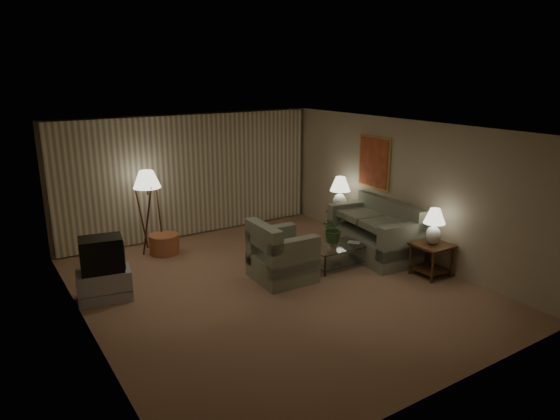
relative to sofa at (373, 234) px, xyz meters
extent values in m
plane|color=tan|center=(-2.50, -0.23, -0.44)|extent=(7.00, 7.00, 0.00)
cube|color=#C5B697|center=(-2.50, 3.27, 0.91)|extent=(6.00, 0.04, 2.70)
cube|color=#C5B697|center=(-5.50, -0.23, 0.91)|extent=(0.04, 7.00, 2.70)
cube|color=#C5B697|center=(0.50, -0.23, 0.91)|extent=(0.04, 7.00, 2.70)
cube|color=white|center=(-2.50, -0.23, 2.26)|extent=(6.00, 7.00, 0.04)
cube|color=beige|center=(-2.50, 3.19, 0.91)|extent=(5.85, 0.12, 2.65)
cube|color=gold|center=(0.48, 0.57, 1.31)|extent=(0.03, 0.90, 1.10)
cube|color=#A1251D|center=(0.45, 0.57, 1.31)|extent=(0.02, 0.80, 1.00)
cube|color=gray|center=(0.00, 0.00, -0.21)|extent=(2.21, 1.47, 0.46)
cube|color=gray|center=(-2.18, -0.02, -0.21)|extent=(1.09, 1.04, 0.44)
cube|color=#3A2310|center=(0.15, -1.35, 0.14)|extent=(0.61, 0.61, 0.04)
cube|color=#3A2310|center=(0.15, -1.35, -0.32)|extent=(0.52, 0.52, 0.02)
cylinder|color=#3A2310|center=(-0.11, -1.61, -0.16)|extent=(0.05, 0.05, 0.56)
cylinder|color=#3A2310|center=(-0.11, -1.09, -0.16)|extent=(0.05, 0.05, 0.56)
cylinder|color=#3A2310|center=(0.41, -1.61, -0.16)|extent=(0.05, 0.05, 0.56)
cylinder|color=#3A2310|center=(0.41, -1.09, -0.16)|extent=(0.05, 0.05, 0.56)
cube|color=#3A2310|center=(0.15, 1.25, 0.14)|extent=(0.45, 0.38, 0.04)
cube|color=#3A2310|center=(0.15, 1.25, -0.32)|extent=(0.38, 0.32, 0.02)
cylinder|color=#3A2310|center=(-0.03, 1.11, -0.16)|extent=(0.05, 0.05, 0.56)
cylinder|color=#3A2310|center=(-0.03, 1.39, -0.16)|extent=(0.05, 0.05, 0.56)
cylinder|color=#3A2310|center=(0.33, 1.11, -0.16)|extent=(0.05, 0.05, 0.56)
cylinder|color=#3A2310|center=(0.33, 1.39, -0.16)|extent=(0.05, 0.05, 0.56)
ellipsoid|color=white|center=(0.15, -1.35, 0.33)|extent=(0.27, 0.27, 0.33)
cylinder|color=white|center=(0.15, -1.35, 0.54)|extent=(0.03, 0.03, 0.08)
cone|color=beige|center=(0.15, -1.35, 0.69)|extent=(0.38, 0.38, 0.27)
ellipsoid|color=white|center=(0.15, 1.25, 0.36)|extent=(0.31, 0.31, 0.39)
cylinder|color=white|center=(0.15, 1.25, 0.60)|extent=(0.03, 0.03, 0.09)
cone|color=beige|center=(0.15, 1.25, 0.77)|extent=(0.44, 0.44, 0.31)
cube|color=silver|center=(-0.95, -0.10, -0.03)|extent=(1.19, 0.65, 0.02)
cube|color=silver|center=(-0.95, -0.10, -0.34)|extent=(1.11, 0.57, 0.01)
cylinder|color=#3D2918|center=(-1.48, -0.36, -0.24)|extent=(0.04, 0.04, 0.40)
cylinder|color=#3D2918|center=(-1.48, 0.16, -0.24)|extent=(0.04, 0.04, 0.40)
cylinder|color=#3D2918|center=(-0.43, -0.36, -0.24)|extent=(0.04, 0.04, 0.40)
cylinder|color=#3D2918|center=(-0.43, 0.16, -0.24)|extent=(0.04, 0.04, 0.40)
cube|color=#B3B3B5|center=(-5.05, 0.84, -0.19)|extent=(1.02, 0.81, 0.50)
cube|color=black|center=(-5.05, 0.84, 0.34)|extent=(0.81, 0.69, 0.56)
cylinder|color=#3A2310|center=(-3.67, 2.62, 0.88)|extent=(0.04, 0.04, 0.24)
cone|color=beige|center=(-3.67, 2.62, 1.08)|extent=(0.55, 0.55, 0.34)
cylinder|color=#AD663A|center=(-3.49, 2.35, -0.24)|extent=(0.62, 0.62, 0.40)
imported|color=silver|center=(-1.10, -0.10, 0.06)|extent=(0.18, 0.18, 0.15)
imported|color=#40692E|center=(-1.10, -0.10, 0.39)|extent=(0.48, 0.43, 0.52)
imported|color=olive|center=(-0.70, -0.20, -0.01)|extent=(0.28, 0.29, 0.02)
camera|label=1|loc=(-6.69, -6.93, 3.16)|focal=32.00mm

